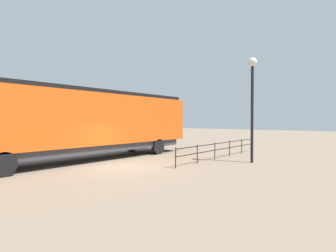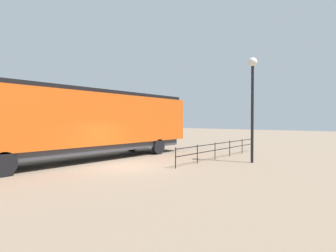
% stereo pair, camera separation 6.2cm
% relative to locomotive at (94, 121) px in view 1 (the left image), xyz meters
% --- Properties ---
extents(ground_plane, '(120.00, 120.00, 0.00)m').
position_rel_locomotive_xyz_m(ground_plane, '(3.53, -0.60, -2.41)').
color(ground_plane, '#84705B').
extents(locomotive, '(3.18, 15.70, 4.32)m').
position_rel_locomotive_xyz_m(locomotive, '(0.00, 0.00, 0.00)').
color(locomotive, '#D15114').
rests_on(locomotive, ground_plane).
extents(lamp_post, '(0.52, 0.52, 6.10)m').
position_rel_locomotive_xyz_m(lamp_post, '(8.21, 5.11, 1.90)').
color(lamp_post, black).
rests_on(lamp_post, ground_plane).
extents(platform_fence, '(0.05, 10.02, 1.08)m').
position_rel_locomotive_xyz_m(platform_fence, '(5.96, 5.76, -1.70)').
color(platform_fence, black).
rests_on(platform_fence, ground_plane).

